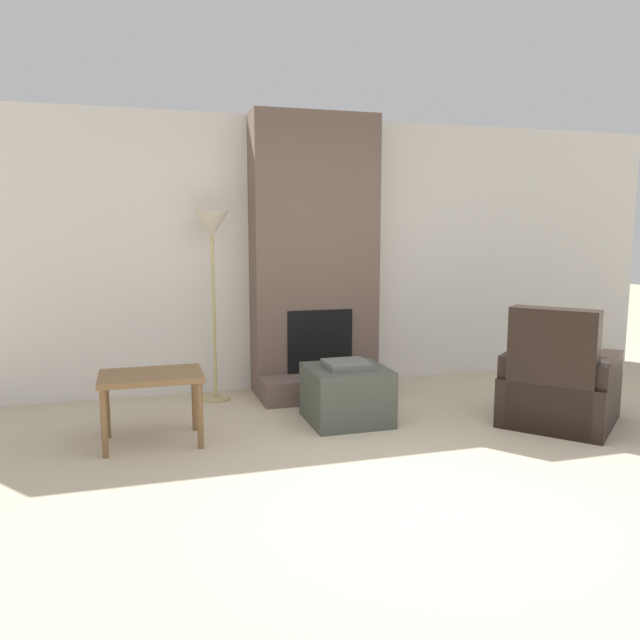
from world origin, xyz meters
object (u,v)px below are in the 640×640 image
armchair (558,390)px  side_table (151,383)px  ottoman (347,393)px  floor_lamp_left (212,239)px

armchair → side_table: armchair is taller
ottoman → side_table: side_table is taller
ottoman → side_table: bearing=-176.5°
floor_lamp_left → ottoman: bearing=-46.0°
ottoman → floor_lamp_left: 1.83m
side_table → floor_lamp_left: floor_lamp_left is taller
ottoman → floor_lamp_left: size_ratio=0.37×
armchair → floor_lamp_left: bearing=18.1°
ottoman → armchair: armchair is taller
floor_lamp_left → armchair: bearing=-31.0°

